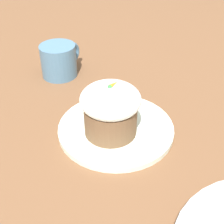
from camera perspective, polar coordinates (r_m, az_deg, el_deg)
ground_plane at (r=0.59m, az=0.71°, el=-3.46°), size 4.00×4.00×0.00m
dessert_plate at (r=0.58m, az=0.71°, el=-3.04°), size 0.21×0.21×0.01m
carrot_cake at (r=0.54m, az=0.00°, el=0.49°), size 0.11×0.11×0.10m
spoon at (r=0.58m, az=0.76°, el=-2.48°), size 0.13×0.07×0.01m
coffee_cup at (r=0.76m, az=-9.60°, el=9.30°), size 0.12×0.08×0.08m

